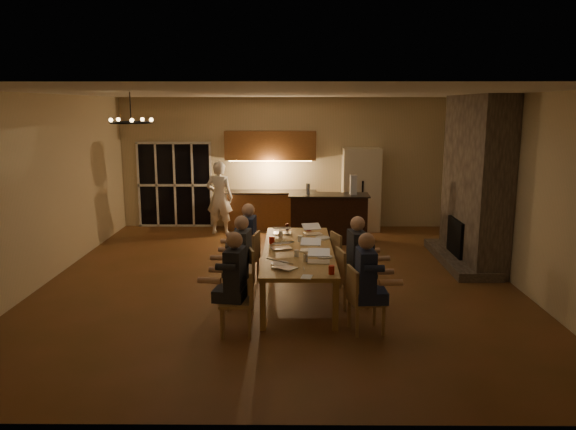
# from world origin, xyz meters

# --- Properties ---
(floor) EXTENTS (9.00, 9.00, 0.00)m
(floor) POSITION_xyz_m (0.00, 0.00, 0.00)
(floor) COLOR brown
(floor) RESTS_ON ground
(back_wall) EXTENTS (8.00, 0.04, 3.20)m
(back_wall) POSITION_xyz_m (0.00, 4.52, 1.60)
(back_wall) COLOR beige
(back_wall) RESTS_ON ground
(left_wall) EXTENTS (0.04, 9.00, 3.20)m
(left_wall) POSITION_xyz_m (-4.02, 0.00, 1.60)
(left_wall) COLOR beige
(left_wall) RESTS_ON ground
(right_wall) EXTENTS (0.04, 9.00, 3.20)m
(right_wall) POSITION_xyz_m (4.02, 0.00, 1.60)
(right_wall) COLOR beige
(right_wall) RESTS_ON ground
(ceiling) EXTENTS (8.00, 9.00, 0.04)m
(ceiling) POSITION_xyz_m (0.00, 0.00, 3.22)
(ceiling) COLOR white
(ceiling) RESTS_ON back_wall
(french_doors) EXTENTS (1.86, 0.08, 2.10)m
(french_doors) POSITION_xyz_m (-2.70, 4.47, 1.05)
(french_doors) COLOR black
(french_doors) RESTS_ON ground
(fireplace) EXTENTS (0.58, 2.50, 3.20)m
(fireplace) POSITION_xyz_m (3.70, 1.20, 1.60)
(fireplace) COLOR #655B50
(fireplace) RESTS_ON ground
(kitchenette) EXTENTS (2.24, 0.68, 2.40)m
(kitchenette) POSITION_xyz_m (-0.30, 4.20, 1.20)
(kitchenette) COLOR brown
(kitchenette) RESTS_ON ground
(refrigerator) EXTENTS (0.90, 0.68, 2.00)m
(refrigerator) POSITION_xyz_m (1.90, 4.15, 1.00)
(refrigerator) COLOR beige
(refrigerator) RESTS_ON ground
(dining_table) EXTENTS (1.10, 3.14, 0.75)m
(dining_table) POSITION_xyz_m (0.32, -0.68, 0.38)
(dining_table) COLOR #AF8A46
(dining_table) RESTS_ON ground
(bar_island) EXTENTS (1.78, 0.72, 1.08)m
(bar_island) POSITION_xyz_m (1.04, 2.83, 0.54)
(bar_island) COLOR black
(bar_island) RESTS_ON ground
(chair_left_near) EXTENTS (0.47, 0.47, 0.89)m
(chair_left_near) POSITION_xyz_m (-0.52, -2.29, 0.45)
(chair_left_near) COLOR #A48252
(chair_left_near) RESTS_ON ground
(chair_left_mid) EXTENTS (0.54, 0.54, 0.89)m
(chair_left_mid) POSITION_xyz_m (-0.59, -1.25, 0.45)
(chair_left_mid) COLOR #A48252
(chair_left_mid) RESTS_ON ground
(chair_left_far) EXTENTS (0.51, 0.51, 0.89)m
(chair_left_far) POSITION_xyz_m (-0.58, -0.13, 0.45)
(chair_left_far) COLOR #A48252
(chair_left_far) RESTS_ON ground
(chair_right_near) EXTENTS (0.52, 0.52, 0.89)m
(chair_right_near) POSITION_xyz_m (1.23, -2.22, 0.45)
(chair_right_near) COLOR #A48252
(chair_right_near) RESTS_ON ground
(chair_right_mid) EXTENTS (0.52, 0.52, 0.89)m
(chair_right_mid) POSITION_xyz_m (1.15, -1.24, 0.45)
(chair_right_mid) COLOR #A48252
(chair_right_mid) RESTS_ON ground
(chair_right_far) EXTENTS (0.55, 0.55, 0.89)m
(chair_right_far) POSITION_xyz_m (1.16, -0.13, 0.45)
(chair_right_far) COLOR #A48252
(chair_right_far) RESTS_ON ground
(person_left_near) EXTENTS (0.68, 0.68, 1.38)m
(person_left_near) POSITION_xyz_m (-0.53, -2.25, 0.69)
(person_left_near) COLOR #262731
(person_left_near) RESTS_ON ground
(person_right_near) EXTENTS (0.63, 0.63, 1.38)m
(person_right_near) POSITION_xyz_m (1.20, -2.29, 0.69)
(person_right_near) COLOR #1C2546
(person_right_near) RESTS_ON ground
(person_left_mid) EXTENTS (0.67, 0.67, 1.38)m
(person_left_mid) POSITION_xyz_m (-0.53, -1.14, 0.69)
(person_left_mid) COLOR #3D4148
(person_left_mid) RESTS_ON ground
(person_right_mid) EXTENTS (0.69, 0.69, 1.38)m
(person_right_mid) POSITION_xyz_m (1.21, -1.18, 0.69)
(person_right_mid) COLOR #262731
(person_right_mid) RESTS_ON ground
(person_left_far) EXTENTS (0.65, 0.65, 1.38)m
(person_left_far) POSITION_xyz_m (-0.51, -0.09, 0.69)
(person_left_far) COLOR #1C2546
(person_left_far) RESTS_ON ground
(standing_person) EXTENTS (0.69, 0.52, 1.73)m
(standing_person) POSITION_xyz_m (-1.49, 3.67, 0.87)
(standing_person) COLOR white
(standing_person) RESTS_ON ground
(chandelier) EXTENTS (0.64, 0.64, 0.03)m
(chandelier) POSITION_xyz_m (-2.19, -0.87, 2.75)
(chandelier) COLOR black
(chandelier) RESTS_ON ceiling
(laptop_a) EXTENTS (0.42, 0.42, 0.23)m
(laptop_a) POSITION_xyz_m (0.12, -1.77, 0.86)
(laptop_a) COLOR silver
(laptop_a) RESTS_ON dining_table
(laptop_b) EXTENTS (0.34, 0.30, 0.23)m
(laptop_b) POSITION_xyz_m (0.62, -1.47, 0.86)
(laptop_b) COLOR silver
(laptop_b) RESTS_ON dining_table
(laptop_c) EXTENTS (0.38, 0.35, 0.23)m
(laptop_c) POSITION_xyz_m (0.05, -0.67, 0.86)
(laptop_c) COLOR silver
(laptop_c) RESTS_ON dining_table
(laptop_d) EXTENTS (0.35, 0.32, 0.23)m
(laptop_d) POSITION_xyz_m (0.52, -0.80, 0.86)
(laptop_d) COLOR silver
(laptop_d) RESTS_ON dining_table
(laptop_e) EXTENTS (0.32, 0.28, 0.23)m
(laptop_e) POSITION_xyz_m (0.05, 0.42, 0.86)
(laptop_e) COLOR silver
(laptop_e) RESTS_ON dining_table
(laptop_f) EXTENTS (0.38, 0.35, 0.23)m
(laptop_f) POSITION_xyz_m (0.60, 0.34, 0.86)
(laptop_f) COLOR silver
(laptop_f) RESTS_ON dining_table
(mug_front) EXTENTS (0.08, 0.08, 0.10)m
(mug_front) POSITION_xyz_m (0.30, -1.15, 0.80)
(mug_front) COLOR white
(mug_front) RESTS_ON dining_table
(mug_mid) EXTENTS (0.08, 0.08, 0.10)m
(mug_mid) POSITION_xyz_m (0.37, -0.20, 0.80)
(mug_mid) COLOR white
(mug_mid) RESTS_ON dining_table
(mug_back) EXTENTS (0.07, 0.07, 0.10)m
(mug_back) POSITION_xyz_m (0.03, 0.13, 0.80)
(mug_back) COLOR white
(mug_back) RESTS_ON dining_table
(redcup_near) EXTENTS (0.08, 0.08, 0.12)m
(redcup_near) POSITION_xyz_m (0.76, -2.05, 0.81)
(redcup_near) COLOR #B61B0C
(redcup_near) RESTS_ON dining_table
(redcup_mid) EXTENTS (0.09, 0.09, 0.12)m
(redcup_mid) POSITION_xyz_m (-0.11, -0.34, 0.81)
(redcup_mid) COLOR #B61B0C
(redcup_mid) RESTS_ON dining_table
(redcup_far) EXTENTS (0.09, 0.09, 0.12)m
(redcup_far) POSITION_xyz_m (0.53, 0.66, 0.81)
(redcup_far) COLOR #B61B0C
(redcup_far) RESTS_ON dining_table
(can_silver) EXTENTS (0.06, 0.06, 0.12)m
(can_silver) POSITION_xyz_m (0.42, -1.45, 0.81)
(can_silver) COLOR #B2B2B7
(can_silver) RESTS_ON dining_table
(can_cola) EXTENTS (0.06, 0.06, 0.12)m
(can_cola) POSITION_xyz_m (0.14, 0.69, 0.81)
(can_cola) COLOR #3F0F0C
(can_cola) RESTS_ON dining_table
(plate_near) EXTENTS (0.24, 0.24, 0.02)m
(plate_near) POSITION_xyz_m (0.72, -1.19, 0.76)
(plate_near) COLOR white
(plate_near) RESTS_ON dining_table
(plate_left) EXTENTS (0.27, 0.27, 0.02)m
(plate_left) POSITION_xyz_m (0.05, -1.57, 0.76)
(plate_left) COLOR white
(plate_left) RESTS_ON dining_table
(plate_far) EXTENTS (0.25, 0.25, 0.02)m
(plate_far) POSITION_xyz_m (0.76, 0.05, 0.76)
(plate_far) COLOR white
(plate_far) RESTS_ON dining_table
(notepad) EXTENTS (0.17, 0.22, 0.01)m
(notepad) POSITION_xyz_m (0.42, -2.20, 0.76)
(notepad) COLOR white
(notepad) RESTS_ON dining_table
(bar_bottle) EXTENTS (0.08, 0.08, 0.24)m
(bar_bottle) POSITION_xyz_m (0.57, 2.83, 1.20)
(bar_bottle) COLOR #99999E
(bar_bottle) RESTS_ON bar_island
(bar_blender) EXTENTS (0.15, 0.15, 0.43)m
(bar_blender) POSITION_xyz_m (1.57, 2.81, 1.30)
(bar_blender) COLOR silver
(bar_blender) RESTS_ON bar_island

